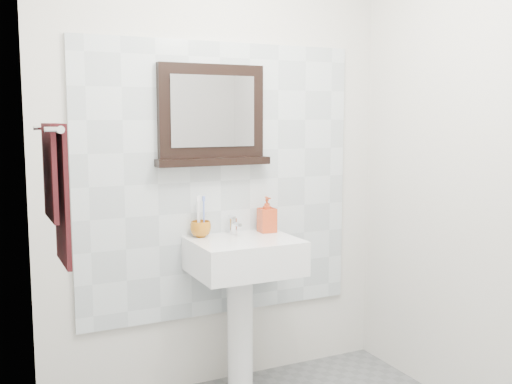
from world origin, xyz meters
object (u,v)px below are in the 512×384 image
framed_mirror (212,118)px  pedestal_sink (243,273)px  toothbrush_cup (201,229)px  soap_dispenser (267,214)px  hand_towel (57,183)px

framed_mirror → pedestal_sink: bearing=-61.7°
framed_mirror → toothbrush_cup: bearing=-152.5°
soap_dispenser → hand_towel: size_ratio=0.36×
pedestal_sink → soap_dispenser: bearing=29.7°
framed_mirror → hand_towel: 1.10m
framed_mirror → hand_towel: size_ratio=1.15×
soap_dispenser → hand_towel: hand_towel is taller
soap_dispenser → framed_mirror: size_ratio=0.31×
pedestal_sink → hand_towel: (-0.98, -0.41, 0.57)m
toothbrush_cup → hand_towel: hand_towel is taller
toothbrush_cup → framed_mirror: (0.09, 0.04, 0.59)m
pedestal_sink → toothbrush_cup: bearing=142.8°
toothbrush_cup → hand_towel: bearing=-145.2°
soap_dispenser → framed_mirror: (-0.30, 0.07, 0.54)m
pedestal_sink → hand_towel: 1.21m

